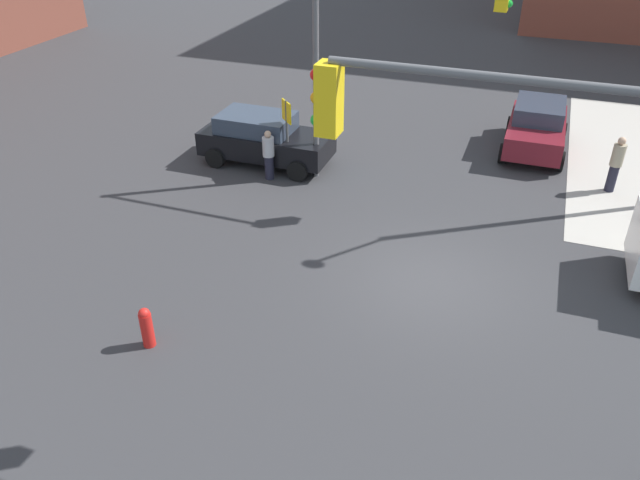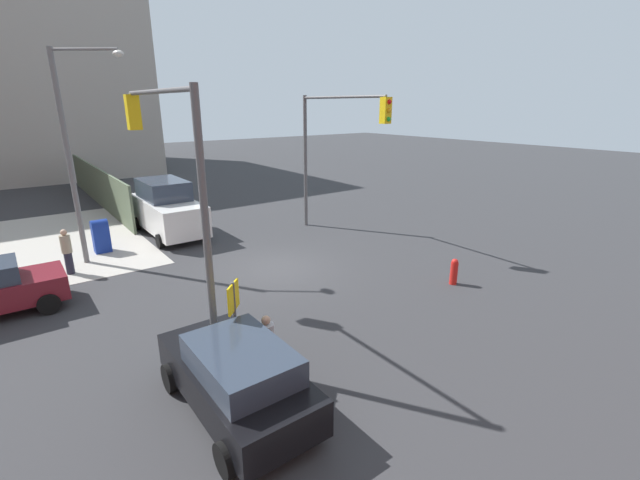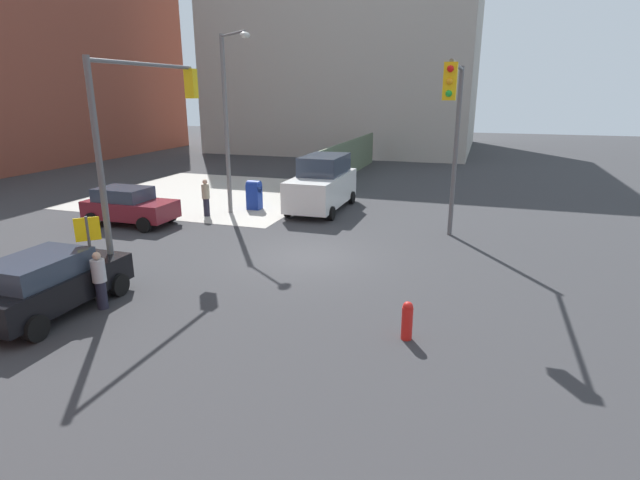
% 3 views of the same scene
% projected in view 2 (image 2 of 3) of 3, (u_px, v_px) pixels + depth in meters
% --- Properties ---
extents(ground_plane, '(120.00, 120.00, 0.00)m').
position_uv_depth(ground_plane, '(278.00, 268.00, 16.57)').
color(ground_plane, '#333335').
extents(construction_fence, '(16.77, 0.12, 2.40)m').
position_uv_depth(construction_fence, '(97.00, 186.00, 26.88)').
color(construction_fence, '#56664C').
rests_on(construction_fence, ground).
extents(traffic_signal_nw_corner, '(5.28, 0.36, 6.50)m').
position_uv_depth(traffic_signal_nw_corner, '(170.00, 165.00, 10.70)').
color(traffic_signal_nw_corner, '#59595B').
rests_on(traffic_signal_nw_corner, ground).
extents(traffic_signal_se_corner, '(5.86, 0.36, 6.50)m').
position_uv_depth(traffic_signal_se_corner, '(333.00, 137.00, 19.45)').
color(traffic_signal_se_corner, '#59595B').
rests_on(traffic_signal_se_corner, ground).
extents(street_lamp_corner, '(1.89, 2.15, 8.00)m').
position_uv_depth(street_lamp_corner, '(76.00, 143.00, 15.79)').
color(street_lamp_corner, slate).
rests_on(street_lamp_corner, ground).
extents(warning_sign_two_way, '(0.48, 0.48, 2.40)m').
position_uv_depth(warning_sign_two_way, '(235.00, 314.00, 9.47)').
color(warning_sign_two_way, '#4C4C4C').
rests_on(warning_sign_two_way, ground).
extents(mailbox_blue, '(0.56, 0.64, 1.43)m').
position_uv_depth(mailbox_blue, '(101.00, 235.00, 18.22)').
color(mailbox_blue, navy).
rests_on(mailbox_blue, ground).
extents(fire_hydrant, '(0.26, 0.26, 0.94)m').
position_uv_depth(fire_hydrant, '(454.00, 271.00, 15.01)').
color(fire_hydrant, red).
rests_on(fire_hydrant, ground).
extents(coupe_black, '(4.20, 2.02, 1.62)m').
position_uv_depth(coupe_black, '(237.00, 376.00, 8.63)').
color(coupe_black, black).
rests_on(coupe_black, ground).
extents(van_white_delivery, '(5.40, 2.32, 2.62)m').
position_uv_depth(van_white_delivery, '(167.00, 208.00, 20.64)').
color(van_white_delivery, white).
rests_on(van_white_delivery, ground).
extents(pedestrian_crossing, '(0.36, 0.36, 1.74)m').
position_uv_depth(pedestrian_crossing, '(67.00, 251.00, 15.79)').
color(pedestrian_crossing, '#9E937A').
rests_on(pedestrian_crossing, ground).
extents(pedestrian_waiting, '(0.36, 0.36, 1.59)m').
position_uv_depth(pedestrian_waiting, '(267.00, 346.00, 9.73)').
color(pedestrian_waiting, '#B2B2B7').
rests_on(pedestrian_waiting, ground).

